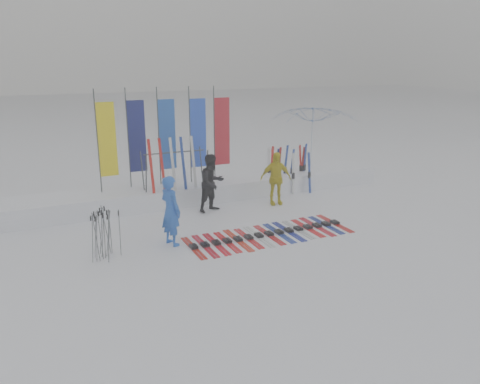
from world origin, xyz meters
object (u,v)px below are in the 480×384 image
person_blue (171,211)px  ski_rack (175,164)px  person_yellow (276,178)px  ski_row (269,234)px  tent_canopy (313,143)px  person_black (212,183)px

person_blue → ski_rack: 3.39m
person_yellow → ski_row: (-1.55, -2.45, -0.84)m
person_blue → tent_canopy: bearing=-79.9°
person_blue → tent_canopy: (6.98, 4.04, 0.60)m
person_blue → person_yellow: (4.16, 1.95, -0.04)m
person_black → person_yellow: person_black is taller
person_blue → person_black: person_blue is taller
person_blue → person_black: bearing=-62.8°
person_black → ski_rack: bearing=113.8°
ski_row → ski_rack: 4.18m
person_blue → ski_row: person_blue is taller
person_yellow → tent_canopy: size_ratio=0.52×
person_blue → person_yellow: size_ratio=1.04×
ski_row → person_black: bearing=102.9°
tent_canopy → ski_rack: (-5.87, -0.87, -0.13)m
person_yellow → ski_rack: 3.31m
person_black → ski_row: 2.86m
ski_row → tent_canopy: bearing=46.0°
person_black → ski_row: (0.61, -2.66, -0.88)m
person_yellow → tent_canopy: (2.83, 2.09, 0.63)m
person_black → tent_canopy: 5.36m
person_black → tent_canopy: (4.99, 1.88, 0.60)m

